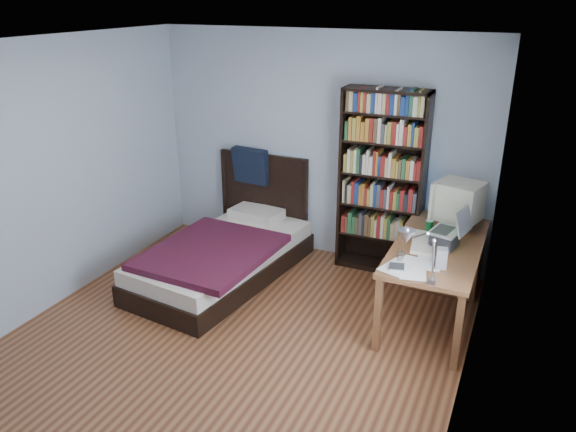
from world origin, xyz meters
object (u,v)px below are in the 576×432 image
(crt_monitor, at_px, (458,202))
(bed, at_px, (226,252))
(laptop, at_px, (447,236))
(desk, at_px, (443,256))
(keyboard, at_px, (423,243))
(desk_lamp, at_px, (411,242))
(soda_can, at_px, (429,227))
(speaker, at_px, (442,258))
(bookshelf, at_px, (382,183))

(crt_monitor, xyz_separation_m, bed, (-2.26, -0.54, -0.74))
(laptop, bearing_deg, desk, 98.53)
(keyboard, distance_m, bed, 2.11)
(crt_monitor, bearing_deg, desk_lamp, -93.76)
(laptop, bearing_deg, desk_lamp, -95.28)
(soda_can, bearing_deg, laptop, -50.01)
(speaker, bearing_deg, laptop, 82.42)
(speaker, bearing_deg, desk_lamp, -112.51)
(desk, distance_m, crt_monitor, 0.58)
(keyboard, relative_size, soda_can, 3.79)
(laptop, bearing_deg, bed, -179.23)
(laptop, bearing_deg, speaker, -86.14)
(desk, distance_m, speaker, 1.00)
(crt_monitor, height_order, soda_can, crt_monitor)
(crt_monitor, bearing_deg, keyboard, -110.68)
(keyboard, bearing_deg, bookshelf, 118.62)
(soda_can, bearing_deg, keyboard, -90.56)
(laptop, relative_size, desk_lamp, 0.61)
(soda_can, height_order, bookshelf, bookshelf)
(desk, bearing_deg, keyboard, -104.44)
(bookshelf, bearing_deg, laptop, -43.88)
(soda_can, bearing_deg, desk_lamp, -86.04)
(desk_lamp, xyz_separation_m, bookshelf, (-0.71, 1.90, -0.24))
(bed, bearing_deg, laptop, 0.77)
(desk, xyz_separation_m, soda_can, (-0.13, -0.23, 0.38))
(crt_monitor, xyz_separation_m, soda_can, (-0.20, -0.27, -0.19))
(speaker, height_order, soda_can, speaker)
(speaker, bearing_deg, bed, 158.43)
(laptop, height_order, soda_can, laptop)
(bookshelf, bearing_deg, soda_can, -41.59)
(laptop, bearing_deg, keyboard, -170.95)
(keyboard, bearing_deg, crt_monitor, 60.96)
(desk, xyz_separation_m, keyboard, (-0.13, -0.50, 0.33))
(keyboard, distance_m, speaker, 0.47)
(keyboard, bearing_deg, soda_can, 81.08)
(keyboard, relative_size, bookshelf, 0.25)
(bookshelf, relative_size, bed, 0.88)
(desk, height_order, laptop, laptop)
(desk, xyz_separation_m, bookshelf, (-0.74, 0.31, 0.57))
(soda_can, relative_size, bookshelf, 0.07)
(laptop, xyz_separation_m, keyboard, (-0.20, -0.03, -0.09))
(crt_monitor, relative_size, desk_lamp, 0.80)
(soda_can, distance_m, bookshelf, 0.84)
(bookshelf, bearing_deg, desk, -22.69)
(soda_can, bearing_deg, crt_monitor, 53.50)
(keyboard, height_order, bed, bed)
(crt_monitor, relative_size, laptop, 1.31)
(soda_can, relative_size, bed, 0.06)
(desk_lamp, distance_m, bed, 2.60)
(laptop, relative_size, speaker, 2.15)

